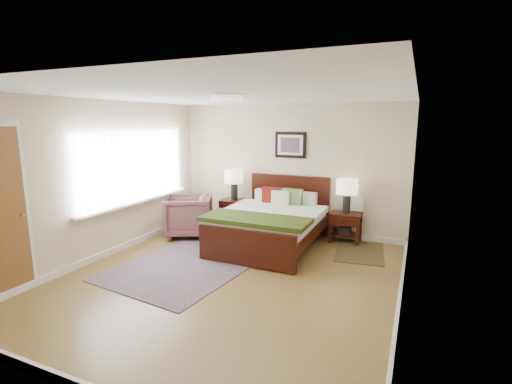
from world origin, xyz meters
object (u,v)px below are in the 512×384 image
(nightstand_left, at_px, (234,206))
(rug_persian, at_px, (190,264))
(lamp_right, at_px, (347,189))
(bed, at_px, (271,218))
(nightstand_right, at_px, (345,224))
(armchair, at_px, (188,216))
(lamp_left, at_px, (234,178))

(nightstand_left, relative_size, rug_persian, 0.24)
(nightstand_left, bearing_deg, lamp_right, 0.53)
(lamp_right, distance_m, rug_persian, 3.02)
(bed, xyz_separation_m, nightstand_right, (1.15, 0.78, -0.18))
(bed, xyz_separation_m, rug_persian, (-0.83, -1.28, -0.51))
(nightstand_left, distance_m, nightstand_right, 2.27)
(bed, height_order, armchair, bed)
(lamp_right, bearing_deg, rug_persian, -133.61)
(bed, distance_m, rug_persian, 1.61)
(armchair, bearing_deg, rug_persian, 8.32)
(bed, bearing_deg, nightstand_right, 34.15)
(lamp_left, height_order, armchair, lamp_left)
(armchair, bearing_deg, bed, 65.10)
(armchair, xyz_separation_m, rug_persian, (0.85, -1.24, -0.39))
(bed, xyz_separation_m, lamp_right, (1.15, 0.79, 0.46))
(lamp_left, relative_size, armchair, 0.71)
(rug_persian, bearing_deg, lamp_right, 52.93)
(armchair, relative_size, rug_persian, 0.35)
(nightstand_right, bearing_deg, rug_persian, -133.80)
(bed, relative_size, armchair, 2.41)
(lamp_left, distance_m, rug_persian, 2.33)
(nightstand_left, bearing_deg, bed, -34.51)
(nightstand_right, bearing_deg, lamp_left, 179.67)
(nightstand_left, relative_size, armchair, 0.69)
(lamp_right, height_order, rug_persian, lamp_right)
(nightstand_left, xyz_separation_m, armchair, (-0.56, -0.81, -0.08))
(nightstand_right, bearing_deg, nightstand_left, -179.81)
(nightstand_left, relative_size, lamp_right, 0.97)
(lamp_left, bearing_deg, lamp_right, 0.00)
(nightstand_left, relative_size, lamp_left, 0.97)
(lamp_right, relative_size, rug_persian, 0.25)
(lamp_left, distance_m, lamp_right, 2.26)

